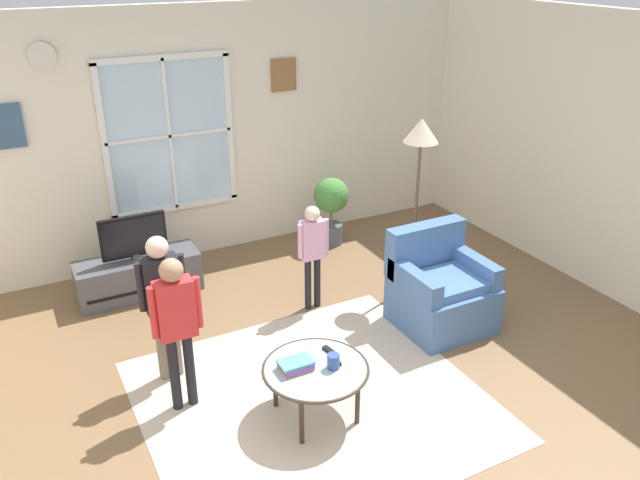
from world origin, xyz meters
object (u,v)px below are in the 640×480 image
Objects in this scene: coffee_table at (316,371)px; cup at (333,361)px; remote_near_books at (330,351)px; remote_near_cup at (336,360)px; person_pink_shirt at (312,246)px; floor_lamp at (420,148)px; television at (133,237)px; person_black_shirt at (162,292)px; potted_plant_by_window at (331,203)px; person_red_shirt at (176,318)px; book_stack at (296,365)px; armchair at (440,291)px; tv_stand at (139,276)px.

coffee_table is 0.15m from cup.
remote_near_cup is (-0.01, -0.11, 0.00)m from remote_near_books.
person_pink_shirt is 1.32m from floor_lamp.
remote_near_books is (0.18, 0.12, 0.04)m from coffee_table.
person_black_shirt reaches higher than television.
person_pink_shirt is at bearing 69.61° from remote_near_cup.
coffee_table is at bearing -120.63° from potted_plant_by_window.
person_black_shirt is at bearing -172.50° from floor_lamp.
person_black_shirt is at bearing 130.57° from coffee_table.
person_red_shirt is at bearing -139.08° from potted_plant_by_window.
television is at bearing 103.94° from book_stack.
person_black_shirt is at bearing -145.15° from potted_plant_by_window.
armchair is at bearing -8.22° from person_black_shirt.
potted_plant_by_window is (-0.04, 1.94, 0.16)m from armchair.
cup is at bearing -118.22° from potted_plant_by_window.
television is 4.42× the size of remote_near_cup.
remote_near_books and remote_near_cup have the same top height.
book_stack is 0.23× the size of person_pink_shirt.
person_red_shirt is at bearing -178.51° from armchair.
cup reaches higher than book_stack.
armchair reaches higher than remote_near_books.
cup is 0.06× the size of floor_lamp.
floor_lamp is at bearing -5.36° from person_pink_shirt.
coffee_table is (0.71, -2.37, -0.23)m from television.
tv_stand is at bearing 155.42° from floor_lamp.
person_red_shirt is 2.72m from floor_lamp.
person_black_shirt is at bearing -163.69° from person_pink_shirt.
television is 0.61× the size of person_pink_shirt.
television is 2.22m from potted_plant_by_window.
cup is 0.78× the size of remote_near_books.
tv_stand is 1.88× the size of television.
cup is at bearing -26.57° from coffee_table.
floor_lamp is at bearing 36.30° from coffee_table.
tv_stand is 1.52× the size of coffee_table.
person_pink_shirt reaches higher than armchair.
person_pink_shirt is (-0.87, 0.77, 0.31)m from armchair.
book_stack is (0.58, -2.32, -0.17)m from television.
remote_near_books is 0.14× the size of person_pink_shirt.
potted_plant_by_window is (1.50, 2.54, 0.10)m from coffee_table.
cup reaches higher than remote_near_books.
floor_lamp reaches higher than tv_stand.
coffee_table is at bearing -143.70° from floor_lamp.
book_stack is at bearing -35.52° from person_red_shirt.
tv_stand is at bearing 110.24° from remote_near_cup.
tv_stand is 0.68× the size of floor_lamp.
person_black_shirt is at bearing 88.81° from person_red_shirt.
armchair is 1.45m from remote_near_books.
person_pink_shirt is at bearing -36.32° from tv_stand.
armchair reaches higher than book_stack.
tv_stand is 2.58m from cup.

